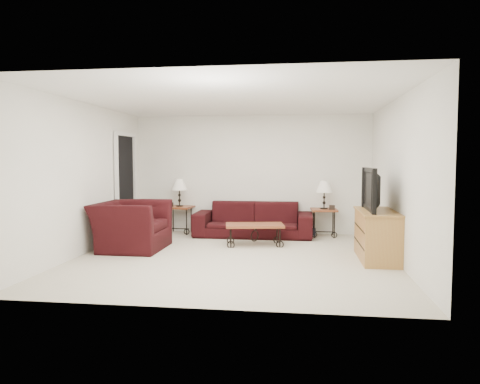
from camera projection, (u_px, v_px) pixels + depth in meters
name	position (u px, v px, depth m)	size (l,w,h in m)	color
ground	(234.00, 257.00, 7.16)	(5.00, 5.00, 0.00)	#B9B19E
wall_back	(251.00, 174.00, 9.55)	(5.00, 0.02, 2.50)	white
wall_front	(199.00, 190.00, 4.60)	(5.00, 0.02, 2.50)	white
wall_left	(85.00, 179.00, 7.41)	(0.02, 5.00, 2.50)	white
wall_right	(398.00, 180.00, 6.74)	(0.02, 5.00, 2.50)	white
ceiling	(234.00, 99.00, 6.98)	(5.00, 5.00, 0.00)	white
doorway	(125.00, 187.00, 9.05)	(0.08, 0.94, 2.04)	black
sofa	(253.00, 219.00, 9.12)	(2.37, 0.93, 0.69)	black
side_table_left	(180.00, 220.00, 9.52)	(0.53, 0.53, 0.58)	brown
side_table_right	(324.00, 223.00, 9.12)	(0.52, 0.52, 0.56)	brown
lamp_left	(179.00, 193.00, 9.48)	(0.33, 0.33, 0.58)	black
lamp_right	(324.00, 195.00, 9.08)	(0.32, 0.32, 0.56)	black
photo_frame_left	(171.00, 205.00, 9.36)	(0.12, 0.02, 0.10)	black
photo_frame_right	(332.00, 207.00, 8.92)	(0.11, 0.02, 0.09)	black
coffee_table	(255.00, 235.00, 8.17)	(1.04, 0.56, 0.39)	brown
armchair	(131.00, 226.00, 7.80)	(1.28, 1.11, 0.83)	black
throw_pillow	(139.00, 220.00, 7.73)	(0.38, 0.10, 0.38)	#C46619
tv_stand	(377.00, 235.00, 6.97)	(0.54, 1.29, 0.77)	#A07E3B
television	(377.00, 189.00, 6.93)	(1.15, 0.15, 0.66)	black
backpack	(310.00, 229.00, 8.71)	(0.33, 0.26, 0.43)	black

